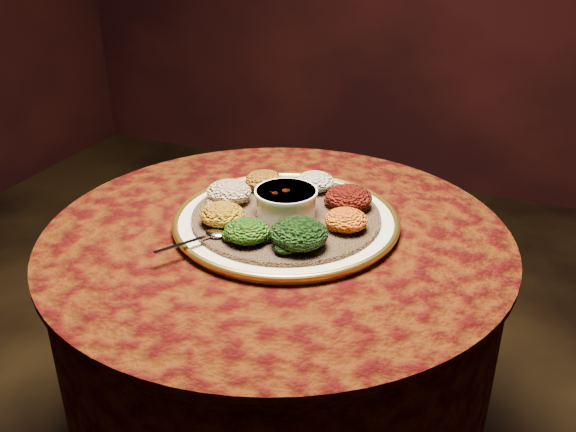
% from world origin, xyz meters
% --- Properties ---
extents(table, '(0.96, 0.96, 0.73)m').
position_xyz_m(table, '(0.00, 0.00, 0.55)').
color(table, black).
rests_on(table, ground).
extents(platter, '(0.57, 0.57, 0.02)m').
position_xyz_m(platter, '(0.01, 0.03, 0.75)').
color(platter, silver).
rests_on(platter, table).
extents(injera, '(0.49, 0.49, 0.01)m').
position_xyz_m(injera, '(0.01, 0.03, 0.76)').
color(injera, brown).
rests_on(injera, platter).
extents(stew_bowl, '(0.13, 0.13, 0.05)m').
position_xyz_m(stew_bowl, '(0.01, 0.03, 0.79)').
color(stew_bowl, white).
rests_on(stew_bowl, injera).
extents(spoon, '(0.10, 0.13, 0.01)m').
position_xyz_m(spoon, '(-0.09, -0.12, 0.77)').
color(spoon, silver).
rests_on(spoon, injera).
extents(portion_ayib, '(0.09, 0.08, 0.04)m').
position_xyz_m(portion_ayib, '(0.02, 0.17, 0.78)').
color(portion_ayib, silver).
rests_on(portion_ayib, injera).
extents(portion_kitfo, '(0.10, 0.09, 0.05)m').
position_xyz_m(portion_kitfo, '(0.12, 0.11, 0.79)').
color(portion_kitfo, black).
rests_on(portion_kitfo, injera).
extents(portion_tikil, '(0.09, 0.08, 0.04)m').
position_xyz_m(portion_tikil, '(0.14, 0.02, 0.78)').
color(portion_tikil, '#AC6D0E').
rests_on(portion_tikil, injera).
extents(portion_gomen, '(0.11, 0.11, 0.05)m').
position_xyz_m(portion_gomen, '(0.08, -0.08, 0.79)').
color(portion_gomen, black).
rests_on(portion_gomen, injera).
extents(portion_mixveg, '(0.09, 0.08, 0.04)m').
position_xyz_m(portion_mixveg, '(-0.02, -0.10, 0.78)').
color(portion_mixveg, '#A7360A').
rests_on(portion_mixveg, injera).
extents(portion_kik, '(0.09, 0.09, 0.04)m').
position_xyz_m(portion_kik, '(-0.09, -0.06, 0.78)').
color(portion_kik, '#B97A10').
rests_on(portion_kik, injera).
extents(portion_timatim, '(0.10, 0.09, 0.05)m').
position_xyz_m(portion_timatim, '(-0.13, 0.04, 0.79)').
color(portion_timatim, maroon).
rests_on(portion_timatim, injera).
extents(portion_shiro, '(0.08, 0.08, 0.04)m').
position_xyz_m(portion_shiro, '(-0.09, 0.13, 0.78)').
color(portion_shiro, '#8F5311').
rests_on(portion_shiro, injera).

